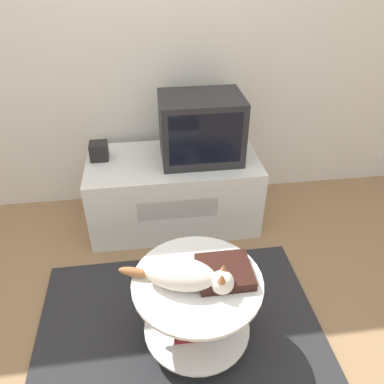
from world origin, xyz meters
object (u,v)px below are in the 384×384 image
at_px(speaker, 99,151).
at_px(cat, 184,275).
at_px(tv, 201,128).
at_px(dvd_box, 224,272).

relative_size(speaker, cat, 0.23).
bearing_deg(speaker, tv, -5.88).
xyz_separation_m(tv, speaker, (-0.65, 0.07, -0.15)).
relative_size(tv, speaker, 4.50).
height_order(tv, cat, tv).
xyz_separation_m(tv, dvd_box, (-0.05, -0.99, -0.24)).
relative_size(tv, cat, 1.02).
distance_m(tv, dvd_box, 1.02).
xyz_separation_m(speaker, dvd_box, (0.61, -1.06, -0.09)).
bearing_deg(dvd_box, cat, -171.03).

